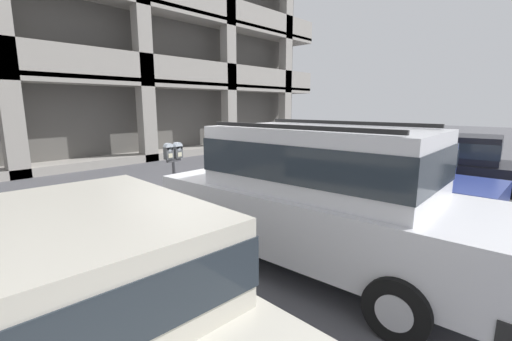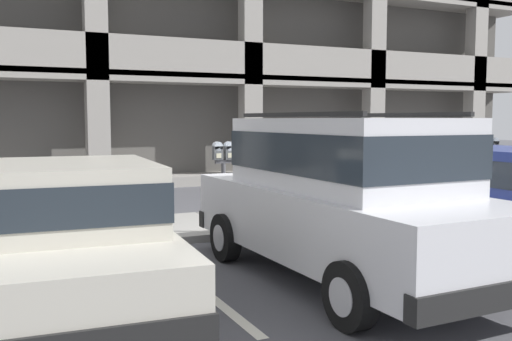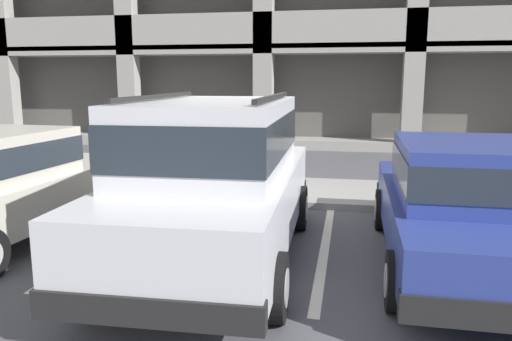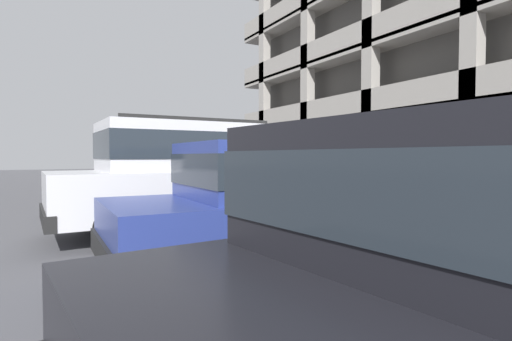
# 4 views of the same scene
# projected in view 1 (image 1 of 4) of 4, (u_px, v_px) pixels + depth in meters

# --- Properties ---
(ground_plane) EXTENTS (80.00, 80.00, 0.10)m
(ground_plane) POSITION_uv_depth(u_px,v_px,m) (197.00, 230.00, 6.46)
(ground_plane) COLOR #4C4C51
(sidewalk) EXTENTS (40.00, 2.20, 0.12)m
(sidewalk) POSITION_uv_depth(u_px,v_px,m) (159.00, 210.00, 7.29)
(sidewalk) COLOR gray
(sidewalk) RESTS_ON ground_plane
(parking_stall_lines) EXTENTS (11.99, 4.80, 0.01)m
(parking_stall_lines) POSITION_uv_depth(u_px,v_px,m) (304.00, 224.00, 6.60)
(parking_stall_lines) COLOR silver
(parking_stall_lines) RESTS_ON ground_plane
(silver_suv) EXTENTS (2.11, 4.83, 2.03)m
(silver_suv) POSITION_uv_depth(u_px,v_px,m) (318.00, 191.00, 4.75)
(silver_suv) COLOR silver
(silver_suv) RESTS_ON ground_plane
(red_sedan) EXTENTS (2.03, 4.58, 1.54)m
(red_sedan) POSITION_uv_depth(u_px,v_px,m) (84.00, 292.00, 2.69)
(red_sedan) COLOR beige
(red_sedan) RESTS_ON ground_plane
(dark_hatchback) EXTENTS (1.87, 4.50, 1.54)m
(dark_hatchback) POSITION_uv_depth(u_px,v_px,m) (382.00, 176.00, 7.07)
(dark_hatchback) COLOR navy
(dark_hatchback) RESTS_ON ground_plane
(blue_coupe) EXTENTS (2.15, 4.62, 1.54)m
(blue_coupe) POSITION_uv_depth(u_px,v_px,m) (443.00, 163.00, 8.75)
(blue_coupe) COLOR black
(blue_coupe) RESTS_ON ground_plane
(parking_meter_near) EXTENTS (0.35, 0.12, 1.48)m
(parking_meter_near) POSITION_uv_depth(u_px,v_px,m) (174.00, 163.00, 6.29)
(parking_meter_near) COLOR #47474C
(parking_meter_near) RESTS_ON sidewalk
(parking_meter_far) EXTENTS (0.35, 0.12, 1.46)m
(parking_meter_far) POSITION_uv_depth(u_px,v_px,m) (335.00, 140.00, 10.63)
(parking_meter_far) COLOR #595B60
(parking_meter_far) RESTS_ON sidewalk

